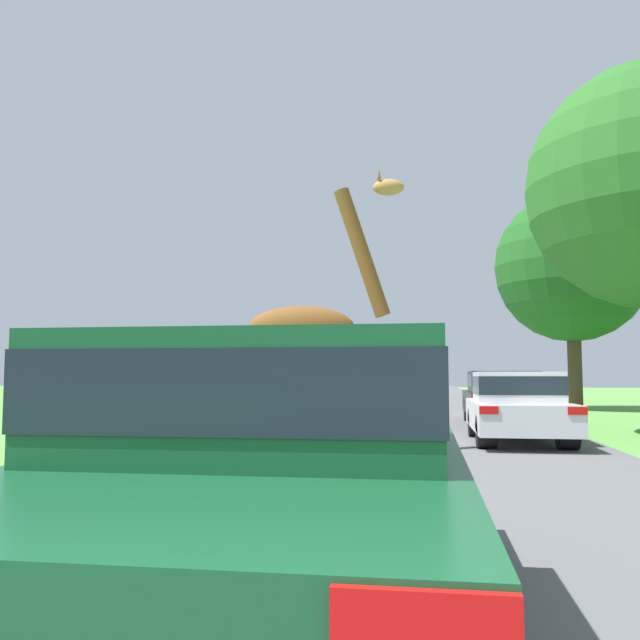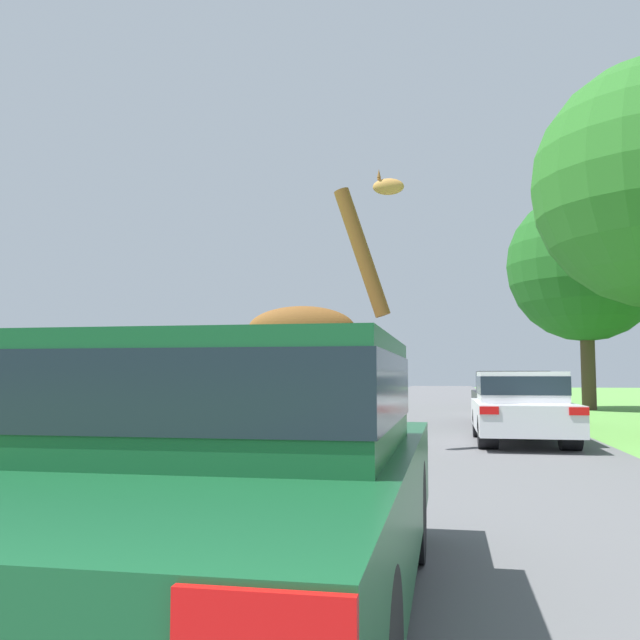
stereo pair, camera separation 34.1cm
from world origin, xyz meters
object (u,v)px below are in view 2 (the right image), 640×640
Objects in this scene: giraffe_near_road at (310,330)px; car_queue_left at (511,396)px; tree_right_cluster at (585,266)px; car_queue_right at (511,394)px; car_far_ahead at (521,405)px; car_lead_maroon at (229,469)px.

car_queue_left is (4.10, 7.18, -1.36)m from giraffe_near_road.
car_queue_right is at bearing -133.54° from tree_right_cluster.
car_queue_left reaches higher than car_queue_right.
car_lead_maroon is at bearing -104.08° from car_far_ahead.
car_lead_maroon is 1.04× the size of car_queue_left.
tree_right_cluster is at bearing 46.46° from car_queue_right.
giraffe_near_road is 13.30m from car_queue_right.
tree_right_cluster is (3.22, 3.39, 4.92)m from car_queue_right.
car_far_ahead is at bearing -93.22° from car_queue_left.
car_queue_left is 10.55m from tree_right_cluster.
car_queue_right is at bearing 85.97° from car_far_ahead.
giraffe_near_road is 4.50m from car_far_ahead.
car_queue_left reaches higher than car_far_ahead.
car_lead_maroon is 0.53× the size of tree_right_cluster.
car_far_ahead is at bearing -105.96° from tree_right_cluster.
car_queue_right is 0.49× the size of tree_right_cluster.
car_lead_maroon is 20.97m from car_queue_right.
tree_right_cluster reaches higher than car_far_ahead.
car_queue_left is (2.86, 15.47, -0.04)m from car_lead_maroon.
tree_right_cluster reaches higher than giraffe_near_road.
giraffe_near_road is 0.58× the size of tree_right_cluster.
car_queue_left is 1.09× the size of car_far_ahead.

